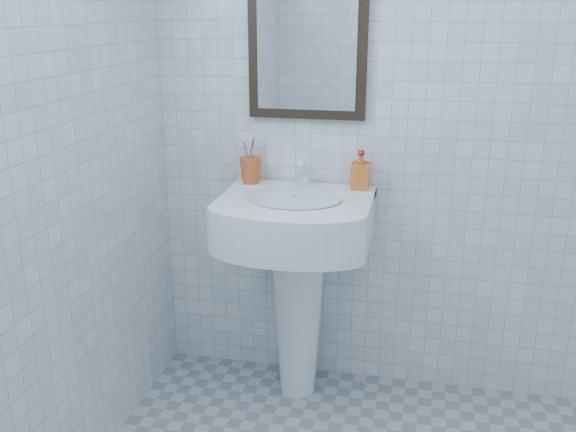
# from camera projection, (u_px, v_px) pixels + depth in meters

# --- Properties ---
(wall_back) EXTENTS (2.20, 0.02, 2.50)m
(wall_back) POSITION_uv_depth(u_px,v_px,m) (408.00, 119.00, 2.69)
(wall_back) COLOR white
(wall_back) RESTS_ON ground
(washbasin) EXTENTS (0.63, 0.46, 0.96)m
(washbasin) POSITION_uv_depth(u_px,v_px,m) (297.00, 263.00, 2.76)
(washbasin) COLOR white
(washbasin) RESTS_ON ground
(faucet) EXTENTS (0.05, 0.12, 0.13)m
(faucet) POSITION_uv_depth(u_px,v_px,m) (303.00, 175.00, 2.76)
(faucet) COLOR white
(faucet) RESTS_ON washbasin
(toothbrush_cup) EXTENTS (0.10, 0.10, 0.12)m
(toothbrush_cup) POSITION_uv_depth(u_px,v_px,m) (251.00, 170.00, 2.82)
(toothbrush_cup) COLOR #CA4F22
(toothbrush_cup) RESTS_ON washbasin
(soap_dispenser) EXTENTS (0.08, 0.08, 0.17)m
(soap_dispenser) POSITION_uv_depth(u_px,v_px,m) (361.00, 170.00, 2.72)
(soap_dispenser) COLOR #CA4013
(soap_dispenser) RESTS_ON washbasin
(wall_mirror) EXTENTS (0.50, 0.04, 0.62)m
(wall_mirror) POSITION_uv_depth(u_px,v_px,m) (307.00, 44.00, 2.66)
(wall_mirror) COLOR black
(wall_mirror) RESTS_ON wall_back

